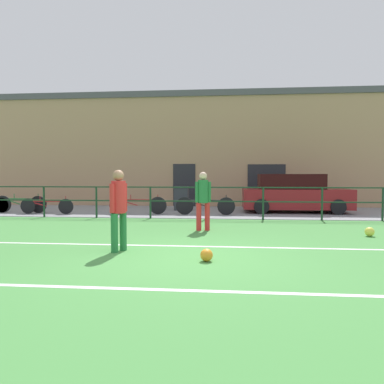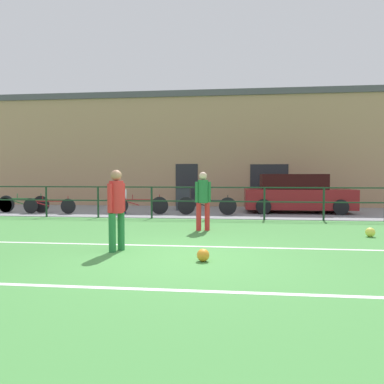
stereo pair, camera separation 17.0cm
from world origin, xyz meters
name	(u,v)px [view 2 (the right image)]	position (x,y,z in m)	size (l,w,h in m)	color
ground	(185,258)	(0.00, 0.00, -0.02)	(60.00, 44.00, 0.04)	#478C42
field_line_touchline	(191,246)	(0.00, 1.06, 0.00)	(36.00, 0.11, 0.00)	white
field_line_hash	(166,290)	(0.00, -2.01, 0.00)	(36.00, 0.11, 0.00)	white
pavement_strip	(211,212)	(0.00, 8.50, 0.01)	(48.00, 5.00, 0.02)	gray
perimeter_fence	(207,198)	(0.00, 6.00, 0.75)	(36.07, 0.07, 1.15)	#193823
clubhouse_facade	(216,150)	(0.00, 12.20, 2.85)	(28.00, 2.56, 5.69)	tan
player_striker	(203,197)	(0.07, 3.36, 0.94)	(0.44, 0.29, 1.65)	red
player_winger	(116,205)	(-1.47, 0.39, 0.95)	(0.29, 0.42, 1.68)	#237038
soccer_ball_match	(203,255)	(0.37, -0.31, 0.12)	(0.23, 0.23, 0.23)	orange
soccer_ball_spare	(370,232)	(4.37, 2.77, 0.12)	(0.24, 0.24, 0.24)	#E5E04C
spectator_child	(123,197)	(-3.47, 7.25, 0.69)	(0.32, 0.21, 1.17)	#232D4C
parked_car_red	(297,194)	(3.51, 8.51, 0.77)	(4.32, 1.79, 1.58)	maroon
bicycle_parked_0	(49,206)	(-6.38, 6.92, 0.34)	(2.18, 0.04, 0.71)	black
bicycle_parked_1	(24,204)	(-7.63, 7.20, 0.38)	(2.21, 0.04, 0.79)	black
bicycle_parked_3	(139,205)	(-2.77, 7.20, 0.38)	(2.30, 0.04, 0.78)	black
bicycle_parked_4	(207,206)	(-0.10, 7.20, 0.38)	(2.30, 0.04, 0.77)	black
trash_bin_0	(184,198)	(-1.24, 8.95, 0.55)	(0.63, 0.54, 1.04)	#33383D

